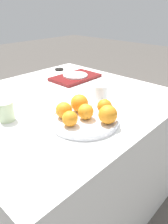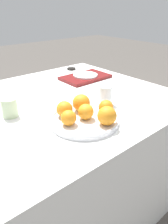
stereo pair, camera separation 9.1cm
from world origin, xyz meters
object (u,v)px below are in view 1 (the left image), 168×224
(orange_4, at_px, (79,103))
(orange_0, at_px, (86,112))
(orange_1, at_px, (64,110))
(orange_3, at_px, (108,115))
(soy_dish, at_px, (59,69))
(fruit_platter, at_px, (84,120))
(water_glass, at_px, (101,94))
(side_plate, at_px, (75,75))
(cup_2, at_px, (6,111))
(orange_2, at_px, (70,119))
(serving_tray, at_px, (75,77))
(orange_5, at_px, (104,107))

(orange_4, bearing_deg, orange_0, -115.90)
(orange_0, height_order, orange_1, orange_1)
(orange_3, xyz_separation_m, soy_dish, (0.43, 0.79, -0.05))
(fruit_platter, height_order, water_glass, water_glass)
(side_plate, bearing_deg, cup_2, -162.36)
(orange_0, distance_m, orange_4, 0.08)
(orange_2, bearing_deg, side_plate, 43.33)
(soy_dish, bearing_deg, serving_tray, -105.34)
(side_plate, bearing_deg, orange_2, -136.67)
(orange_4, xyz_separation_m, serving_tray, (0.36, 0.39, -0.05))
(serving_tray, bearing_deg, water_glass, -117.31)
(fruit_platter, distance_m, soy_dish, 0.84)
(fruit_platter, height_order, orange_3, orange_3)
(orange_5, bearing_deg, orange_4, 120.94)
(orange_2, relative_size, orange_5, 0.97)
(orange_5, height_order, cup_2, cup_2)
(orange_0, xyz_separation_m, water_glass, (0.20, 0.08, -0.00))
(orange_1, xyz_separation_m, serving_tray, (0.45, 0.38, -0.04))
(cup_2, bearing_deg, side_plate, 17.64)
(fruit_platter, xyz_separation_m, cup_2, (-0.21, 0.26, 0.03))
(orange_1, relative_size, orange_4, 0.88)
(orange_0, distance_m, water_glass, 0.21)
(orange_0, height_order, orange_5, orange_0)
(fruit_platter, bearing_deg, orange_1, 123.91)
(orange_4, bearing_deg, water_glass, 2.92)
(orange_3, bearing_deg, water_glass, 45.96)
(orange_3, bearing_deg, orange_0, 110.29)
(orange_0, xyz_separation_m, orange_3, (0.03, -0.09, 0.01))
(orange_0, distance_m, serving_tray, 0.61)
(orange_3, distance_m, cup_2, 0.44)
(orange_2, xyz_separation_m, side_plate, (0.48, 0.45, -0.02))
(orange_2, bearing_deg, fruit_platter, -1.91)
(fruit_platter, distance_m, serving_tray, 0.61)
(fruit_platter, relative_size, cup_2, 3.53)
(fruit_platter, distance_m, orange_3, 0.11)
(orange_0, xyz_separation_m, orange_1, (-0.06, 0.08, 0.00))
(orange_4, xyz_separation_m, side_plate, (0.36, 0.39, -0.03))
(orange_4, xyz_separation_m, cup_2, (-0.26, 0.19, -0.01))
(orange_4, bearing_deg, orange_2, -151.71)
(fruit_platter, distance_m, cup_2, 0.34)
(orange_3, height_order, water_glass, same)
(orange_3, relative_size, cup_2, 0.92)
(soy_dish, bearing_deg, fruit_platter, -123.83)
(fruit_platter, height_order, serving_tray, fruit_platter)
(water_glass, distance_m, cup_2, 0.46)
(serving_tray, distance_m, side_plate, 0.02)
(fruit_platter, relative_size, orange_5, 4.55)
(serving_tray, bearing_deg, side_plate, 0.00)
(orange_1, distance_m, orange_2, 0.08)
(orange_1, distance_m, orange_3, 0.19)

